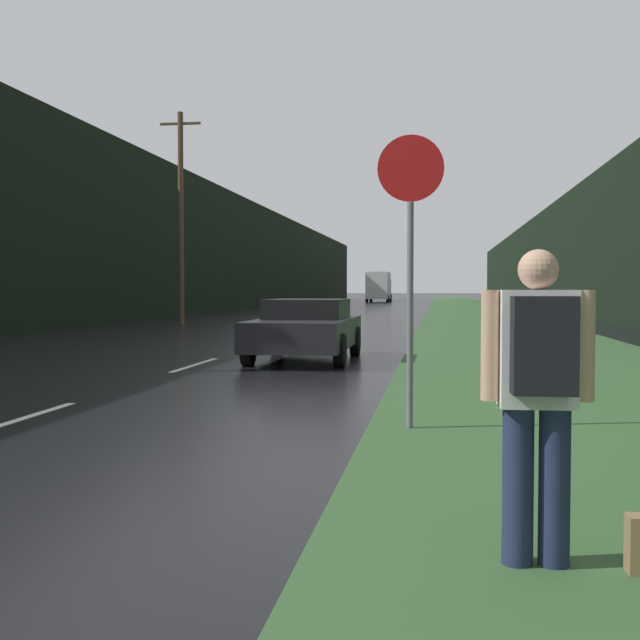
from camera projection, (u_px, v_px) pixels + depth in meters
grass_verge at (481, 318)px, 42.03m from camera, size 6.00×240.00×0.02m
lane_stripe_b at (13, 421)px, 9.25m from camera, size 0.12×3.00×0.01m
lane_stripe_c at (195, 365)px, 16.17m from camera, size 0.12×3.00×0.01m
lane_stripe_d at (268, 342)px, 23.09m from camera, size 0.12×3.00×0.01m
lane_stripe_e at (307, 330)px, 30.01m from camera, size 0.12×3.00×0.01m
lane_stripe_f at (332, 322)px, 36.93m from camera, size 0.12×3.00×0.01m
treeline_far_side at (216, 251)px, 54.26m from camera, size 2.00×140.00×8.19m
treeline_near_side at (569, 258)px, 50.90m from camera, size 2.00×140.00×7.07m
utility_pole_far at (181, 215)px, 34.81m from camera, size 1.80×0.24×9.19m
stop_sign at (410, 248)px, 8.65m from camera, size 0.72×0.07×3.19m
hitchhiker_with_backpack at (538, 387)px, 4.32m from camera, size 0.61×0.43×1.75m
car_passing_near at (306, 328)px, 17.20m from camera, size 2.03×4.66×1.31m
delivery_truck at (379, 286)px, 93.84m from camera, size 2.65×8.39×3.49m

